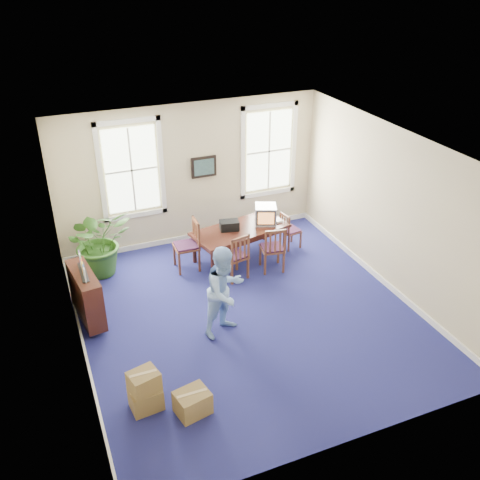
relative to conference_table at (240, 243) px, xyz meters
name	(u,v)px	position (x,y,z in m)	size (l,w,h in m)	color
floor	(247,314)	(-0.68, -1.99, -0.35)	(6.50, 6.50, 0.00)	navy
ceiling	(249,150)	(-0.68, -1.99, 2.85)	(6.50, 6.50, 0.00)	white
wall_back	(191,174)	(-0.68, 1.26, 1.25)	(6.50, 6.50, 0.00)	beige
wall_front	(351,354)	(-0.68, -5.24, 1.25)	(6.50, 6.50, 0.00)	beige
wall_left	(69,274)	(-3.68, -1.99, 1.25)	(6.50, 6.50, 0.00)	beige
wall_right	(392,210)	(2.32, -1.99, 1.25)	(6.50, 6.50, 0.00)	beige
baseboard_back	(194,236)	(-0.68, 1.23, -0.29)	(6.00, 0.04, 0.12)	white
baseboard_left	(85,351)	(-3.65, -1.99, -0.29)	(0.04, 6.50, 0.12)	white
baseboard_right	(380,278)	(2.29, -1.99, -0.29)	(0.04, 6.50, 0.12)	white
window_left	(131,170)	(-1.98, 1.24, 1.55)	(1.40, 0.12, 2.20)	white
window_right	(269,151)	(1.22, 1.24, 1.55)	(1.40, 0.12, 2.20)	white
wall_picture	(204,167)	(-0.38, 1.21, 1.40)	(0.58, 0.06, 0.48)	black
conference_table	(240,243)	(0.00, 0.00, 0.00)	(2.08, 0.95, 0.71)	#411C14
crt_tv	(266,214)	(0.62, 0.05, 0.56)	(0.45, 0.49, 0.41)	#B7B7BC
game_console	(278,220)	(0.90, 0.00, 0.38)	(0.15, 0.19, 0.05)	white
equipment_bag	(229,225)	(-0.24, 0.05, 0.46)	(0.40, 0.26, 0.20)	black
chair_near_left	(234,255)	(-0.43, -0.71, 0.16)	(0.46, 0.46, 1.03)	brown
chair_near_right	(272,248)	(0.43, -0.71, 0.16)	(0.46, 0.46, 1.03)	brown
chair_end_left	(186,245)	(-1.23, 0.00, 0.20)	(0.50, 0.50, 1.10)	brown
chair_end_right	(291,230)	(1.23, 0.00, 0.07)	(0.39, 0.39, 0.86)	brown
man	(225,291)	(-1.23, -2.30, 0.49)	(0.82, 0.64, 1.68)	#92BEF8
credenza	(87,299)	(-3.43, -1.07, 0.11)	(0.34, 1.19, 0.94)	#411C14
brochure_rack	(83,270)	(-3.42, -1.07, 0.73)	(0.12, 0.66, 0.29)	#99999E
potted_plant	(99,241)	(-2.92, 0.54, 0.38)	(1.32, 1.15, 1.46)	#295519
cardboard_boxes	(155,382)	(-2.80, -3.47, -0.01)	(1.22, 1.22, 0.70)	olive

